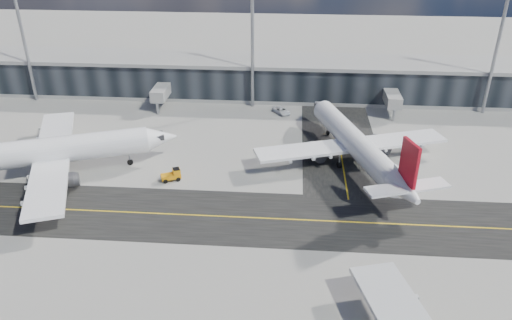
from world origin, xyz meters
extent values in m
plane|color=gray|center=(0.00, 0.00, 0.00)|extent=(300.00, 300.00, 0.00)
cube|color=black|center=(0.00, 4.00, 0.01)|extent=(180.00, 14.00, 0.02)
cube|color=black|center=(18.00, 35.00, 0.01)|extent=(14.00, 50.00, 0.02)
cube|color=yellow|center=(0.00, 4.00, 0.03)|extent=(180.00, 0.25, 0.01)
cube|color=yellow|center=(18.00, 35.00, 0.03)|extent=(0.25, 50.00, 0.01)
cube|color=black|center=(0.00, 55.00, 4.00)|extent=(150.00, 12.00, 8.00)
cube|color=gray|center=(0.00, 55.00, 8.40)|extent=(152.00, 13.00, 0.80)
cube|color=gray|center=(0.00, 55.00, 0.40)|extent=(150.00, 12.20, 0.80)
cube|color=gray|center=(-20.00, 47.00, 3.50)|extent=(3.00, 10.00, 2.40)
cylinder|color=gray|center=(-20.00, 42.00, 1.20)|extent=(0.60, 0.60, 2.40)
cube|color=gray|center=(30.00, 47.00, 3.50)|extent=(3.00, 10.00, 2.40)
cylinder|color=gray|center=(30.00, 42.00, 1.20)|extent=(0.60, 0.60, 2.40)
cylinder|color=gray|center=(-50.00, 48.00, 14.00)|extent=(0.70, 0.70, 28.00)
cylinder|color=gray|center=(0.00, 48.00, 14.00)|extent=(0.70, 0.70, 28.00)
cylinder|color=gray|center=(50.00, 48.00, 14.00)|extent=(0.70, 0.70, 28.00)
cylinder|color=white|center=(-31.42, 13.89, 4.46)|extent=(32.87, 15.88, 4.46)
cone|color=white|center=(-13.68, 20.52, 4.46)|extent=(6.78, 6.13, 4.46)
cube|color=white|center=(-30.37, 14.28, 3.34)|extent=(18.48, 37.43, 0.56)
cylinder|color=#2D2D30|center=(-31.67, 20.93, 2.12)|extent=(5.28, 4.04, 2.56)
cylinder|color=#2D2D30|center=(-26.99, 8.41, 2.12)|extent=(5.28, 4.04, 2.56)
cube|color=#B8BBBD|center=(-31.67, 20.93, 3.01)|extent=(2.24, 1.20, 0.89)
cube|color=#B8BBBD|center=(-26.99, 8.41, 3.01)|extent=(2.24, 1.20, 0.89)
cube|color=#2D2D30|center=(-14.20, 20.33, 4.90)|extent=(2.95, 3.08, 0.78)
cylinder|color=gray|center=(-18.89, 18.57, 1.34)|extent=(0.34, 0.34, 2.23)
cylinder|color=black|center=(-18.89, 18.57, 0.50)|extent=(1.08, 0.72, 1.00)
cylinder|color=black|center=(-33.63, 16.63, 0.61)|extent=(1.34, 0.95, 1.23)
cylinder|color=black|center=(-31.29, 10.37, 0.61)|extent=(1.34, 0.95, 1.23)
cylinder|color=white|center=(19.80, 22.24, 4.03)|extent=(13.35, 29.98, 4.03)
cone|color=white|center=(14.40, 38.51, 4.03)|extent=(5.42, 6.05, 4.03)
cone|color=white|center=(25.36, 5.49, 4.64)|extent=(5.73, 7.01, 4.03)
cube|color=white|center=(19.48, 23.20, 3.02)|extent=(34.12, 15.58, 0.50)
cylinder|color=#2D2D30|center=(13.43, 22.25, 1.92)|extent=(3.53, 4.75, 2.32)
cylinder|color=#2D2D30|center=(24.91, 26.06, 1.92)|extent=(3.53, 4.75, 2.32)
cube|color=#B8BBBD|center=(13.43, 22.25, 2.72)|extent=(1.02, 2.04, 0.81)
cube|color=#B8BBBD|center=(24.91, 26.06, 2.72)|extent=(1.02, 2.04, 0.81)
cube|color=#A90B1A|center=(25.20, 5.97, 8.87)|extent=(1.76, 4.16, 6.25)
cube|color=white|center=(25.36, 5.49, 5.24)|extent=(12.37, 6.49, 0.35)
cube|color=#2D2D30|center=(14.56, 38.03, 4.44)|extent=(2.74, 2.61, 0.71)
cylinder|color=gray|center=(15.99, 33.72, 1.21)|extent=(0.31, 0.31, 2.02)
cylinder|color=black|center=(15.99, 33.72, 0.45)|extent=(0.62, 0.97, 0.91)
cylinder|color=black|center=(17.25, 20.33, 0.55)|extent=(0.83, 1.21, 1.11)
cylinder|color=black|center=(22.99, 22.24, 0.55)|extent=(0.83, 1.21, 1.11)
cube|color=orange|center=(-10.57, 13.80, 0.80)|extent=(3.51, 2.63, 0.74)
cube|color=orange|center=(-9.70, 14.19, 1.48)|extent=(1.62, 1.73, 0.95)
cube|color=black|center=(-9.70, 14.19, 1.86)|extent=(1.50, 1.64, 0.27)
cylinder|color=black|center=(-9.88, 14.86, 0.37)|extent=(0.79, 0.54, 0.74)
cylinder|color=black|center=(-9.33, 13.60, 0.37)|extent=(0.79, 0.54, 0.74)
cylinder|color=black|center=(-11.82, 14.01, 0.37)|extent=(0.79, 0.54, 0.74)
cylinder|color=black|center=(-11.27, 12.75, 0.37)|extent=(0.79, 0.54, 0.74)
imported|color=white|center=(6.60, 44.00, 0.65)|extent=(4.49, 5.05, 1.30)
camera|label=1|loc=(8.86, -55.99, 41.00)|focal=35.00mm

